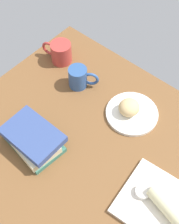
# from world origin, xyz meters

# --- Properties ---
(dining_table) EXTENTS (1.10, 0.90, 0.04)m
(dining_table) POSITION_xyz_m (0.00, 0.00, 0.02)
(dining_table) COLOR brown
(dining_table) RESTS_ON ground
(round_plate) EXTENTS (0.20, 0.20, 0.01)m
(round_plate) POSITION_xyz_m (0.01, -0.22, 0.05)
(round_plate) COLOR white
(round_plate) RESTS_ON dining_table
(scone_pastry) EXTENTS (0.11, 0.11, 0.06)m
(scone_pastry) POSITION_xyz_m (0.02, -0.22, 0.08)
(scone_pastry) COLOR #D9B679
(scone_pastry) RESTS_ON round_plate
(square_plate) EXTENTS (0.25, 0.25, 0.02)m
(square_plate) POSITION_xyz_m (-0.26, 0.01, 0.05)
(square_plate) COLOR silver
(square_plate) RESTS_ON dining_table
(sauce_cup) EXTENTS (0.05, 0.05, 0.02)m
(sauce_cup) POSITION_xyz_m (-0.21, 0.02, 0.07)
(sauce_cup) COLOR silver
(sauce_cup) RESTS_ON square_plate
(breakfast_wrap) EXTENTS (0.16, 0.09, 0.06)m
(breakfast_wrap) POSITION_xyz_m (-0.30, 0.01, 0.08)
(breakfast_wrap) COLOR beige
(breakfast_wrap) RESTS_ON square_plate
(book_stack) EXTENTS (0.23, 0.16, 0.08)m
(book_stack) POSITION_xyz_m (0.20, 0.12, 0.08)
(book_stack) COLOR #387260
(book_stack) RESTS_ON dining_table
(coffee_mug) EXTENTS (0.12, 0.09, 0.09)m
(coffee_mug) POSITION_xyz_m (0.26, -0.20, 0.09)
(coffee_mug) COLOR #2D518C
(coffee_mug) RESTS_ON dining_table
(second_mug) EXTENTS (0.14, 0.09, 0.09)m
(second_mug) POSITION_xyz_m (0.42, -0.26, 0.09)
(second_mug) COLOR #B23833
(second_mug) RESTS_ON dining_table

